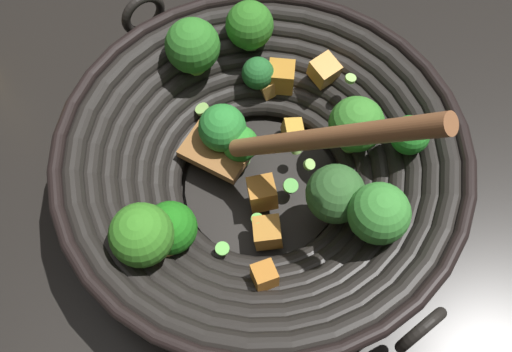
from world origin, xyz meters
name	(u,v)px	position (x,y,z in m)	size (l,w,h in m)	color
ground_plane	(261,189)	(0.00, 0.00, 0.00)	(4.00, 4.00, 0.00)	black
wok	(262,162)	(0.00, 0.00, 0.06)	(0.44, 0.41, 0.25)	black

